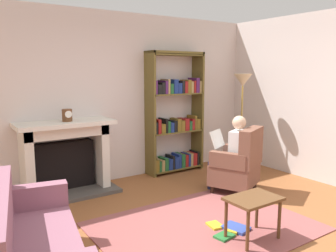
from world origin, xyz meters
name	(u,v)px	position (x,y,z in m)	size (l,w,h in m)	color
ground	(222,237)	(0.00, 0.00, 0.00)	(14.00, 14.00, 0.00)	brown
back_wall	(117,97)	(0.00, 2.55, 1.35)	(5.60, 0.10, 2.70)	silver
side_wall_right	(288,96)	(2.65, 1.25, 1.35)	(0.10, 5.20, 2.70)	silver
area_rug	(204,226)	(0.00, 0.30, 0.01)	(2.40, 1.80, 0.01)	#904C4A
fireplace	(65,155)	(-0.96, 2.30, 0.57)	(1.39, 0.64, 1.08)	#4C4742
mantel_clock	(67,115)	(-0.93, 2.20, 1.16)	(0.14, 0.14, 0.17)	brown
bookshelf	(175,116)	(1.02, 2.33, 0.99)	(1.05, 0.32, 2.10)	brown
armchair_reading	(239,164)	(1.17, 0.92, 0.42)	(0.84, 0.83, 0.97)	#331E14
seated_reader	(232,150)	(1.12, 1.03, 0.62)	(0.51, 0.60, 1.14)	silver
side_table	(253,204)	(0.23, -0.22, 0.39)	(0.56, 0.39, 0.47)	brown
scattered_books	(230,229)	(0.16, 0.05, 0.03)	(0.49, 0.45, 0.03)	gold
floor_lamp	(243,89)	(2.05, 1.75, 1.47)	(0.32, 0.32, 1.73)	#B7933F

